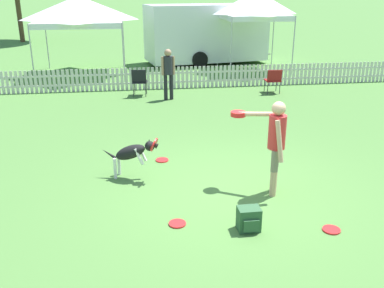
% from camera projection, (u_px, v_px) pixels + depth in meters
% --- Properties ---
extents(ground_plane, '(240.00, 240.00, 0.00)m').
position_uv_depth(ground_plane, '(232.00, 190.00, 7.30)').
color(ground_plane, '#4C7A38').
extents(handler_person, '(0.84, 0.91, 1.58)m').
position_uv_depth(handler_person, '(274.00, 137.00, 6.88)').
color(handler_person, tan).
rests_on(handler_person, ground_plane).
extents(leaping_dog, '(1.05, 0.55, 0.81)m').
position_uv_depth(leaping_dog, '(133.00, 152.00, 7.57)').
color(leaping_dog, black).
rests_on(leaping_dog, ground_plane).
extents(frisbee_near_handler, '(0.25, 0.25, 0.02)m').
position_uv_depth(frisbee_near_handler, '(331.00, 230.00, 6.09)').
color(frisbee_near_handler, red).
rests_on(frisbee_near_handler, ground_plane).
extents(frisbee_near_dog, '(0.25, 0.25, 0.02)m').
position_uv_depth(frisbee_near_dog, '(162.00, 160.00, 8.53)').
color(frisbee_near_dog, red).
rests_on(frisbee_near_dog, ground_plane).
extents(frisbee_midfield, '(0.25, 0.25, 0.02)m').
position_uv_depth(frisbee_midfield, '(177.00, 224.00, 6.25)').
color(frisbee_midfield, red).
rests_on(frisbee_midfield, ground_plane).
extents(backpack_on_grass, '(0.32, 0.27, 0.34)m').
position_uv_depth(backpack_on_grass, '(249.00, 219.00, 6.06)').
color(backpack_on_grass, '#2D5633').
rests_on(backpack_on_grass, ground_plane).
extents(picket_fence, '(17.58, 0.04, 0.73)m').
position_uv_depth(picket_fence, '(179.00, 78.00, 14.43)').
color(picket_fence, beige).
rests_on(picket_fence, ground_plane).
extents(folding_chair_blue_left, '(0.50, 0.52, 0.86)m').
position_uv_depth(folding_chair_blue_left, '(139.00, 80.00, 13.34)').
color(folding_chair_blue_left, '#333338').
rests_on(folding_chair_blue_left, ground_plane).
extents(folding_chair_center, '(0.49, 0.51, 0.78)m').
position_uv_depth(folding_chair_center, '(273.00, 79.00, 13.73)').
color(folding_chair_center, '#333338').
rests_on(folding_chair_center, ground_plane).
extents(canopy_tent_main, '(3.18, 3.18, 2.94)m').
position_uv_depth(canopy_tent_main, '(79.00, 11.00, 15.96)').
color(canopy_tent_main, '#B2B2B2').
rests_on(canopy_tent_main, ground_plane).
extents(canopy_tent_secondary, '(2.47, 2.47, 3.12)m').
position_uv_depth(canopy_tent_secondary, '(255.00, 5.00, 16.67)').
color(canopy_tent_secondary, '#B2B2B2').
rests_on(canopy_tent_secondary, ground_plane).
extents(spectator_standing, '(0.41, 0.27, 1.53)m').
position_uv_depth(spectator_standing, '(168.00, 70.00, 12.80)').
color(spectator_standing, black).
rests_on(spectator_standing, ground_plane).
extents(equipment_trailer, '(6.07, 2.96, 2.53)m').
position_uv_depth(equipment_trailer, '(206.00, 33.00, 18.86)').
color(equipment_trailer, white).
rests_on(equipment_trailer, ground_plane).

